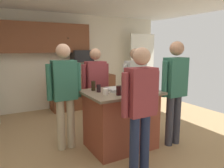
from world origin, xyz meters
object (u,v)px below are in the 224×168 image
at_px(mug_blue_stoneware, 131,85).
at_px(mug_ceramic_white, 106,92).
at_px(glass_stout_tall, 99,88).
at_px(person_host_foreground, 65,89).
at_px(person_elder_center, 141,103).
at_px(microwave_over_range, 82,56).
at_px(glass_pilsner, 141,84).
at_px(person_guest_left, 175,86).
at_px(serving_tray, 120,89).
at_px(tumbler_amber, 93,86).
at_px(kitchen_island, 121,119).
at_px(person_guest_by_door, 135,83).
at_px(glass_short_whisky, 119,91).
at_px(person_guest_right, 96,85).

xyz_separation_m(mug_blue_stoneware, mug_ceramic_white, (-0.68, -0.31, 0.00)).
height_order(glass_stout_tall, mug_blue_stoneware, glass_stout_tall).
height_order(person_host_foreground, person_elder_center, person_host_foreground).
xyz_separation_m(microwave_over_range, glass_pilsner, (0.07, -2.62, -0.39)).
distance_m(person_guest_left, serving_tray, 0.93).
bearing_deg(microwave_over_range, glass_stout_tall, -105.64).
relative_size(microwave_over_range, glass_pilsner, 3.35).
height_order(person_elder_center, glass_pilsner, person_elder_center).
bearing_deg(person_guest_left, person_elder_center, 45.62).
distance_m(glass_pilsner, glass_stout_tall, 0.79).
height_order(mug_ceramic_white, serving_tray, mug_ceramic_white).
xyz_separation_m(person_host_foreground, glass_pilsner, (1.25, -0.36, 0.05)).
height_order(person_host_foreground, mug_blue_stoneware, person_host_foreground).
bearing_deg(glass_stout_tall, mug_blue_stoneware, 7.16).
xyz_separation_m(person_guest_left, serving_tray, (-0.82, 0.44, -0.04)).
height_order(tumbler_amber, mug_ceramic_white, tumbler_amber).
bearing_deg(glass_stout_tall, microwave_over_range, 74.36).
bearing_deg(kitchen_island, glass_stout_tall, 164.55).
relative_size(person_guest_left, person_guest_by_door, 1.07).
xyz_separation_m(mug_blue_stoneware, tumbler_amber, (-0.71, 0.07, 0.03)).
bearing_deg(glass_stout_tall, glass_short_whisky, -64.17).
height_order(microwave_over_range, person_guest_by_door, person_guest_by_door).
distance_m(person_guest_by_door, person_guest_right, 0.80).
relative_size(tumbler_amber, mug_ceramic_white, 1.28).
bearing_deg(tumbler_amber, person_guest_by_door, 16.16).
bearing_deg(mug_ceramic_white, person_elder_center, -76.97).
height_order(glass_pilsner, glass_short_whisky, glass_pilsner).
relative_size(microwave_over_range, glass_short_whisky, 3.88).
bearing_deg(person_host_foreground, person_elder_center, -36.05).
height_order(microwave_over_range, person_elder_center, person_elder_center).
distance_m(person_guest_by_door, mug_ceramic_white, 1.23).
xyz_separation_m(glass_short_whisky, mug_blue_stoneware, (0.53, 0.44, -0.03)).
xyz_separation_m(kitchen_island, tumbler_amber, (-0.38, 0.26, 0.56)).
xyz_separation_m(glass_short_whisky, serving_tray, (0.22, 0.33, -0.05)).
height_order(person_elder_center, mug_ceramic_white, person_elder_center).
relative_size(glass_pilsner, glass_short_whisky, 1.16).
distance_m(tumbler_amber, mug_ceramic_white, 0.38).
distance_m(glass_short_whisky, serving_tray, 0.39).
height_order(glass_pilsner, tumbler_amber, glass_pilsner).
height_order(glass_pilsner, serving_tray, glass_pilsner).
height_order(microwave_over_range, glass_short_whisky, microwave_over_range).
bearing_deg(person_guest_right, kitchen_island, 0.00).
bearing_deg(person_guest_by_door, glass_stout_tall, -15.59).
distance_m(person_host_foreground, person_guest_right, 0.85).
bearing_deg(serving_tray, glass_stout_tall, 176.84).
distance_m(person_host_foreground, glass_short_whisky, 0.91).
bearing_deg(serving_tray, person_host_foreground, 159.45).
height_order(person_guest_left, glass_pilsner, person_guest_left).
distance_m(person_guest_right, mug_blue_stoneware, 0.75).
distance_m(person_guest_by_door, glass_short_whisky, 1.19).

